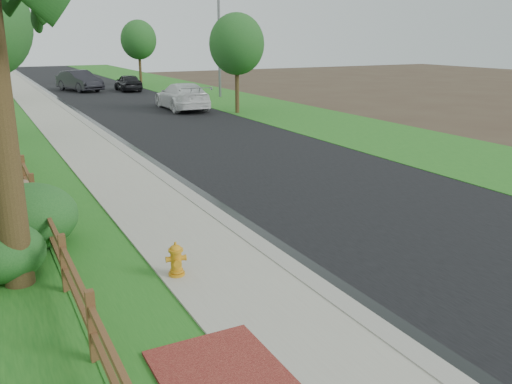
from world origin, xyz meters
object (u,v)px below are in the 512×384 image
streetlight (216,20)px  ranch_fence (39,205)px  dark_car_mid (128,82)px  white_suv (182,96)px  fire_hydrant (176,260)px

streetlight → ranch_fence: bearing=-122.0°
ranch_fence → streetlight: 28.63m
streetlight → dark_car_mid: bearing=120.9°
dark_car_mid → streetlight: size_ratio=0.41×
white_suv → dark_car_mid: size_ratio=1.40×
fire_hydrant → streetlight: (13.08, 27.93, 5.00)m
dark_car_mid → fire_hydrant: bearing=77.2°
ranch_fence → streetlight: (14.98, 23.92, 4.78)m
white_suv → fire_hydrant: bearing=72.0°
fire_hydrant → white_suv: 24.20m
ranch_fence → dark_car_mid: bearing=71.8°
ranch_fence → fire_hydrant: (1.90, -4.01, -0.22)m
dark_car_mid → streetlight: (4.59, -7.66, 4.70)m
fire_hydrant → white_suv: white_suv is taller
fire_hydrant → streetlight: 31.24m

